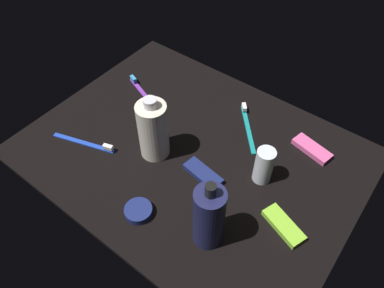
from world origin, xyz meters
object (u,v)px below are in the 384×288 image
object	(u,v)px
lotion_bottle	(209,217)
snack_bar_lime	(284,225)
snack_bar_pink	(312,149)
cream_tin_left	(138,211)
deodorant_stick	(264,166)
toothbrush_blue	(87,143)
snack_bar_navy	(203,174)
bodywash_bottle	(153,130)
toothbrush_purple	(143,93)
toothbrush_teal	(248,125)

from	to	relation	value
lotion_bottle	snack_bar_lime	bearing A→B (deg)	45.06
snack_bar_pink	cream_tin_left	xyz separation A→B (cm)	(-23.11, -41.19, 0.16)
snack_bar_lime	cream_tin_left	world-z (taller)	cream_tin_left
deodorant_stick	toothbrush_blue	xyz separation A→B (cm)	(-42.15, -18.54, -4.34)
deodorant_stick	toothbrush_blue	size ratio (longest dim) A/B	0.56
deodorant_stick	snack_bar_navy	xyz separation A→B (cm)	(-11.75, -8.13, -4.20)
bodywash_bottle	snack_bar_lime	xyz separation A→B (cm)	(37.04, 0.58, -7.42)
toothbrush_purple	cream_tin_left	size ratio (longest dim) A/B	2.70
toothbrush_purple	cream_tin_left	world-z (taller)	toothbrush_purple
snack_bar_navy	snack_bar_lime	world-z (taller)	same
bodywash_bottle	toothbrush_blue	world-z (taller)	bodywash_bottle
snack_bar_pink	cream_tin_left	world-z (taller)	cream_tin_left
lotion_bottle	toothbrush_teal	world-z (taller)	lotion_bottle
snack_bar_pink	toothbrush_blue	bearing A→B (deg)	-132.22
snack_bar_navy	cream_tin_left	world-z (taller)	cream_tin_left
toothbrush_teal	cream_tin_left	world-z (taller)	toothbrush_teal
deodorant_stick	snack_bar_pink	size ratio (longest dim) A/B	0.95
snack_bar_lime	lotion_bottle	bearing A→B (deg)	-114.72
toothbrush_purple	snack_bar_pink	world-z (taller)	toothbrush_purple
toothbrush_teal	snack_bar_lime	world-z (taller)	toothbrush_teal
snack_bar_lime	deodorant_stick	bearing A→B (deg)	161.21
toothbrush_purple	snack_bar_pink	size ratio (longest dim) A/B	1.66
snack_bar_lime	snack_bar_navy	bearing A→B (deg)	-161.27
toothbrush_blue	cream_tin_left	xyz separation A→B (cm)	(25.03, -7.03, 0.31)
toothbrush_purple	toothbrush_blue	distance (cm)	24.09
toothbrush_blue	snack_bar_pink	world-z (taller)	toothbrush_blue
deodorant_stick	bodywash_bottle	bearing A→B (deg)	-160.51
snack_bar_lime	snack_bar_pink	xyz separation A→B (cm)	(-4.77, 24.33, 0.00)
lotion_bottle	toothbrush_blue	bearing A→B (deg)	176.92
toothbrush_teal	snack_bar_pink	size ratio (longest dim) A/B	1.38
snack_bar_pink	cream_tin_left	bearing A→B (deg)	-106.87
cream_tin_left	toothbrush_blue	bearing A→B (deg)	164.31
deodorant_stick	cream_tin_left	xyz separation A→B (cm)	(-17.12, -25.57, -4.04)
toothbrush_blue	cream_tin_left	distance (cm)	26.00
snack_bar_lime	snack_bar_pink	bearing A→B (deg)	121.32
lotion_bottle	toothbrush_purple	size ratio (longest dim) A/B	1.11
snack_bar_pink	snack_bar_lime	bearing A→B (deg)	-66.48
toothbrush_blue	snack_bar_lime	xyz separation A→B (cm)	(52.92, 9.82, 0.14)
toothbrush_blue	toothbrush_purple	bearing A→B (deg)	94.56
bodywash_bottle	toothbrush_blue	bearing A→B (deg)	-149.79
lotion_bottle	bodywash_bottle	world-z (taller)	lotion_bottle
snack_bar_navy	lotion_bottle	bearing A→B (deg)	-41.82
toothbrush_purple	snack_bar_navy	world-z (taller)	toothbrush_purple
toothbrush_blue	bodywash_bottle	bearing A→B (deg)	30.21
deodorant_stick	snack_bar_lime	xyz separation A→B (cm)	(10.76, -8.72, -4.20)
toothbrush_purple	deodorant_stick	bearing A→B (deg)	-7.08
deodorant_stick	cream_tin_left	size ratio (longest dim) A/B	1.54
toothbrush_blue	snack_bar_lime	bearing A→B (deg)	10.52
lotion_bottle	snack_bar_pink	world-z (taller)	lotion_bottle
bodywash_bottle	snack_bar_lime	size ratio (longest dim) A/B	1.74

